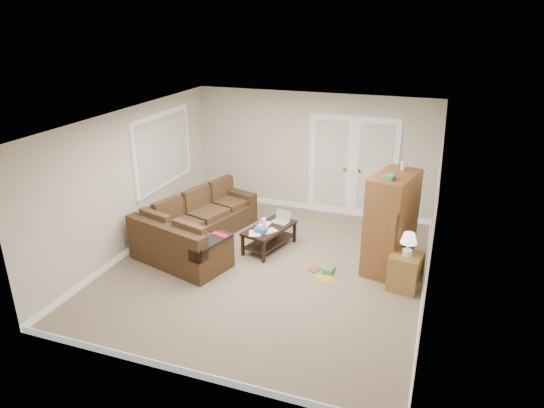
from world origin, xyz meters
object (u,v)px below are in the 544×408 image
at_px(coffee_table, 270,236).
at_px(side_cabinet, 405,269).
at_px(sectional_sofa, 195,230).
at_px(tv_armoire, 391,222).

height_order(coffee_table, side_cabinet, side_cabinet).
relative_size(sectional_sofa, side_cabinet, 3.13).
bearing_deg(coffee_table, side_cabinet, 1.85).
xyz_separation_m(coffee_table, tv_armoire, (2.08, -0.03, 0.59)).
distance_m(sectional_sofa, tv_armoire, 3.45).
distance_m(coffee_table, side_cabinet, 2.48).
height_order(sectional_sofa, side_cabinet, side_cabinet).
xyz_separation_m(sectional_sofa, side_cabinet, (3.73, -0.25, 0.03)).
bearing_deg(side_cabinet, sectional_sofa, -172.28).
bearing_deg(tv_armoire, side_cabinet, -46.02).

